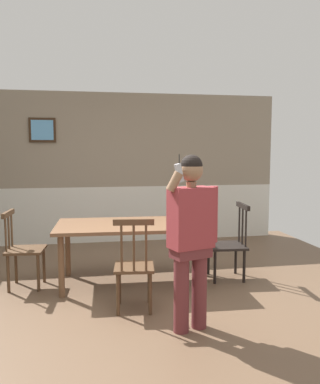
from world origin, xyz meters
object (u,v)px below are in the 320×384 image
Objects in this scene: chair_by_doorway at (134,266)px; chair_at_table_head at (23,249)px; person_figure at (192,232)px; dining_table at (129,230)px; chair_near_window at (229,243)px.

chair_by_doorway reaches higher than chair_at_table_head.
person_figure is (0.46, -0.53, 0.44)m from chair_by_doorway.
dining_table is at bearing -91.50° from person_figure.
chair_by_doorway is at bearing -67.08° from person_figure.
chair_by_doorway is (-1.32, -0.81, 0.01)m from chair_near_window.
dining_table is 1.29m from chair_near_window.
dining_table is 1.95× the size of chair_at_table_head.
chair_at_table_head is (-1.27, 0.06, -0.20)m from dining_table.
chair_at_table_head is at bearing 149.54° from chair_by_doorway.
person_figure is (-0.86, -1.35, 0.45)m from chair_near_window.
chair_near_window is at bearing 92.26° from chair_at_table_head.
chair_at_table_head reaches higher than dining_table.
chair_near_window is 1.04× the size of chair_at_table_head.
person_figure is at bearing -73.52° from dining_table.
person_figure is (0.42, -1.41, 0.25)m from dining_table.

